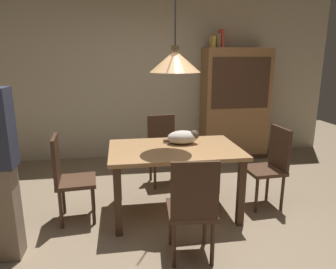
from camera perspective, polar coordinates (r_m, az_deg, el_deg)
The scene contains 13 objects.
ground at distance 3.17m, azimuth 1.54°, elevation -18.24°, with size 10.00×10.00×0.00m, color #847056.
back_wall at distance 5.31m, azimuth -3.65°, elevation 11.43°, with size 6.40×0.10×2.90m, color beige.
dining_table at distance 3.34m, azimuth 1.22°, elevation -4.15°, with size 1.40×0.90×0.75m.
chair_far_back at distance 4.21m, azimuth -0.98°, elevation -2.23°, with size 0.43×0.43×0.93m.
chair_right_side at distance 3.75m, azimuth 18.51°, elevation -5.07°, with size 0.42×0.42×0.93m.
chair_near_front at distance 2.60m, azimuth 4.57°, elevation -13.05°, with size 0.43×0.43×0.93m.
chair_left_side at distance 3.38m, azimuth -18.10°, elevation -7.13°, with size 0.43×0.43×0.93m.
cat_sleeping at distance 3.45m, azimuth 2.89°, elevation -0.48°, with size 0.39×0.22×0.16m.
pendant_lamp at distance 3.17m, azimuth 1.32°, elevation 13.52°, with size 0.52×0.52×1.30m.
hutch_bookcase at distance 5.37m, azimuth 12.28°, elevation 5.16°, with size 1.12×0.45×1.85m.
book_yellow_short at distance 5.18m, azimuth 8.29°, elevation 16.68°, with size 0.04×0.20×0.18m, color gold.
book_brown_thick at distance 5.20m, azimuth 9.05°, elevation 16.86°, with size 0.06×0.24×0.22m, color brown.
book_red_tall at distance 5.22m, azimuth 9.80°, elevation 17.15°, with size 0.04×0.22×0.28m, color #B73833.
Camera 1 is at (-0.50, -2.63, 1.69)m, focal length 32.79 mm.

